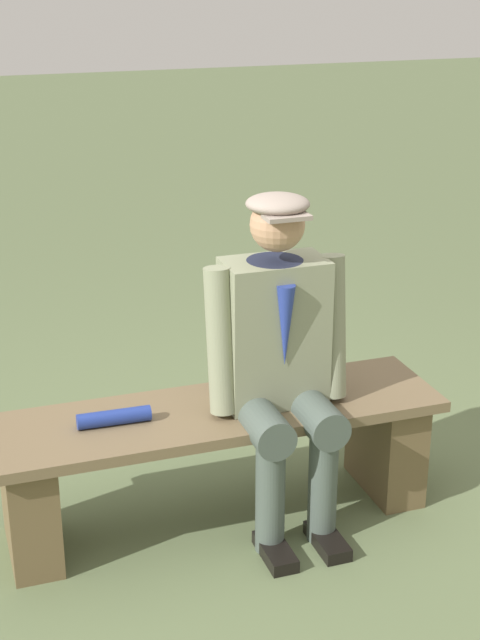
% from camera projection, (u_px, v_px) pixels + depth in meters
% --- Properties ---
extents(ground_plane, '(30.00, 30.00, 0.00)m').
position_uv_depth(ground_plane, '(219.00, 518.00, 3.77)').
color(ground_plane, '#5D6C46').
extents(bench, '(1.74, 0.47, 0.48)m').
position_uv_depth(bench, '(218.00, 450.00, 3.66)').
color(bench, brown).
rests_on(bench, ground).
extents(seated_man, '(0.55, 0.55, 1.30)m').
position_uv_depth(seated_man, '(280.00, 354.00, 3.52)').
color(seated_man, gray).
rests_on(seated_man, ground).
extents(rolled_magazine, '(0.27, 0.07, 0.06)m').
position_uv_depth(rolled_magazine, '(114.00, 417.00, 3.46)').
color(rolled_magazine, navy).
rests_on(rolled_magazine, bench).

